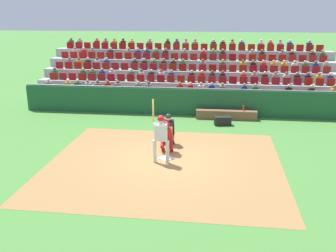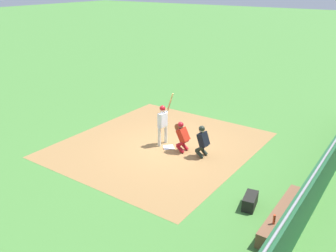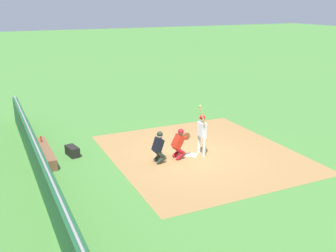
{
  "view_description": "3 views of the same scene",
  "coord_description": "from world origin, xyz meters",
  "px_view_note": "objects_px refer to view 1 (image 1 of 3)",
  "views": [
    {
      "loc": [
        -1.64,
        12.76,
        5.22
      ],
      "look_at": [
        -0.07,
        -0.07,
        1.23
      ],
      "focal_mm": 40.67,
      "sensor_mm": 36.0,
      "label": 1
    },
    {
      "loc": [
        -11.44,
        -7.85,
        6.57
      ],
      "look_at": [
        -0.56,
        -0.35,
        1.24
      ],
      "focal_mm": 39.21,
      "sensor_mm": 36.0,
      "label": 2
    },
    {
      "loc": [
        13.12,
        -7.4,
        6.09
      ],
      "look_at": [
        -0.11,
        -1.04,
        1.39
      ],
      "focal_mm": 41.46,
      "sensor_mm": 36.0,
      "label": 3
    }
  ],
  "objects_px": {
    "batter_at_plate": "(161,134)",
    "dugout_bench": "(226,115)",
    "home_plate_marker": "(166,158)",
    "home_plate_umpire": "(169,127)",
    "water_bottle_on_bench": "(243,108)",
    "equipment_duffel_bag": "(223,121)",
    "catcher_crouching": "(167,135)"
  },
  "relations": [
    {
      "from": "batter_at_plate",
      "to": "dugout_bench",
      "type": "bearing_deg",
      "value": -112.34
    },
    {
      "from": "home_plate_marker",
      "to": "home_plate_umpire",
      "type": "height_order",
      "value": "home_plate_umpire"
    },
    {
      "from": "batter_at_plate",
      "to": "water_bottle_on_bench",
      "type": "relative_size",
      "value": 8.1
    },
    {
      "from": "home_plate_marker",
      "to": "water_bottle_on_bench",
      "type": "distance_m",
      "value": 6.39
    },
    {
      "from": "batter_at_plate",
      "to": "equipment_duffel_bag",
      "type": "distance_m",
      "value": 5.44
    },
    {
      "from": "home_plate_marker",
      "to": "dugout_bench",
      "type": "bearing_deg",
      "value": -112.54
    },
    {
      "from": "batter_at_plate",
      "to": "water_bottle_on_bench",
      "type": "distance_m",
      "value": 6.8
    },
    {
      "from": "catcher_crouching",
      "to": "water_bottle_on_bench",
      "type": "bearing_deg",
      "value": -122.59
    },
    {
      "from": "home_plate_marker",
      "to": "dugout_bench",
      "type": "xyz_separation_m",
      "value": [
        -2.29,
        -5.53,
        0.2
      ]
    },
    {
      "from": "catcher_crouching",
      "to": "dugout_bench",
      "type": "xyz_separation_m",
      "value": [
        -2.35,
        -4.91,
        -0.49
      ]
    },
    {
      "from": "equipment_duffel_bag",
      "to": "home_plate_umpire",
      "type": "bearing_deg",
      "value": 42.69
    },
    {
      "from": "home_plate_umpire",
      "to": "water_bottle_on_bench",
      "type": "bearing_deg",
      "value": -128.47
    },
    {
      "from": "home_plate_umpire",
      "to": "equipment_duffel_bag",
      "type": "bearing_deg",
      "value": -126.65
    },
    {
      "from": "catcher_crouching",
      "to": "equipment_duffel_bag",
      "type": "distance_m",
      "value": 4.46
    },
    {
      "from": "catcher_crouching",
      "to": "home_plate_umpire",
      "type": "height_order",
      "value": "home_plate_umpire"
    },
    {
      "from": "dugout_bench",
      "to": "home_plate_umpire",
      "type": "bearing_deg",
      "value": 59.11
    },
    {
      "from": "dugout_bench",
      "to": "water_bottle_on_bench",
      "type": "xyz_separation_m",
      "value": [
        -0.81,
        -0.04,
        0.36
      ]
    },
    {
      "from": "home_plate_marker",
      "to": "home_plate_umpire",
      "type": "bearing_deg",
      "value": -86.57
    },
    {
      "from": "batter_at_plate",
      "to": "dugout_bench",
      "type": "xyz_separation_m",
      "value": [
        -2.43,
        -5.91,
        -0.86
      ]
    },
    {
      "from": "equipment_duffel_bag",
      "to": "catcher_crouching",
      "type": "bearing_deg",
      "value": 50.2
    },
    {
      "from": "catcher_crouching",
      "to": "home_plate_umpire",
      "type": "bearing_deg",
      "value": -87.85
    },
    {
      "from": "catcher_crouching",
      "to": "equipment_duffel_bag",
      "type": "xyz_separation_m",
      "value": [
        -2.16,
        -3.87,
        -0.51
      ]
    },
    {
      "from": "home_plate_marker",
      "to": "water_bottle_on_bench",
      "type": "relative_size",
      "value": 1.59
    },
    {
      "from": "catcher_crouching",
      "to": "dugout_bench",
      "type": "height_order",
      "value": "catcher_crouching"
    },
    {
      "from": "batter_at_plate",
      "to": "catcher_crouching",
      "type": "xyz_separation_m",
      "value": [
        -0.08,
        -1.0,
        -0.37
      ]
    },
    {
      "from": "dugout_bench",
      "to": "batter_at_plate",
      "type": "bearing_deg",
      "value": 67.66
    },
    {
      "from": "catcher_crouching",
      "to": "dugout_bench",
      "type": "distance_m",
      "value": 5.47
    },
    {
      "from": "home_plate_marker",
      "to": "dugout_bench",
      "type": "relative_size",
      "value": 0.15
    },
    {
      "from": "catcher_crouching",
      "to": "water_bottle_on_bench",
      "type": "relative_size",
      "value": 4.6
    },
    {
      "from": "equipment_duffel_bag",
      "to": "batter_at_plate",
      "type": "bearing_deg",
      "value": 54.66
    },
    {
      "from": "catcher_crouching",
      "to": "water_bottle_on_bench",
      "type": "height_order",
      "value": "catcher_crouching"
    },
    {
      "from": "home_plate_marker",
      "to": "batter_at_plate",
      "type": "bearing_deg",
      "value": 70.51
    }
  ]
}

